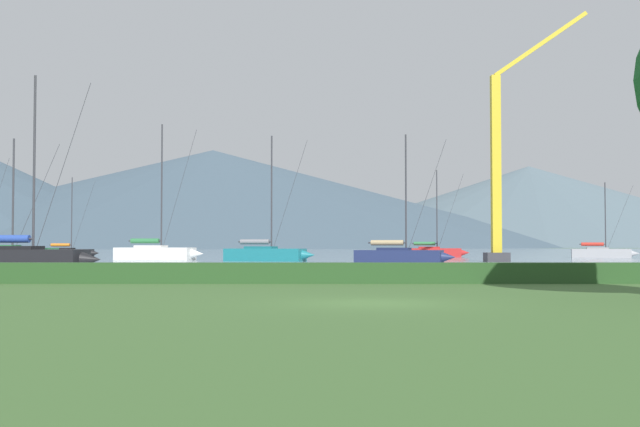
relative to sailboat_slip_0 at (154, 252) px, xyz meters
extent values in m
plane|color=#3D602D|center=(17.53, -58.44, -0.76)|extent=(1000.00, 1000.00, 0.00)
cube|color=#8499A8|center=(17.53, 78.56, -0.75)|extent=(320.00, 246.00, 0.00)
cube|color=#284C23|center=(17.53, -47.44, -0.35)|extent=(80.00, 1.20, 0.81)
cube|color=white|center=(-0.12, 0.02, -0.15)|extent=(8.00, 4.13, 1.20)
cone|color=white|center=(4.15, -0.87, -0.15)|extent=(1.49, 1.27, 1.02)
cube|color=silver|center=(-0.54, 0.11, 0.28)|extent=(3.15, 2.38, 0.76)
cylinder|color=#333338|center=(0.52, -0.11, 6.25)|extent=(0.15, 0.15, 12.70)
cylinder|color=#333338|center=(-1.16, 0.24, 1.10)|extent=(3.39, 0.84, 0.13)
cylinder|color=#2D7542|center=(-1.16, 0.24, 1.10)|extent=(2.95, 1.07, 0.48)
cylinder|color=#333338|center=(2.28, -0.48, 5.94)|extent=(3.56, 0.78, 12.08)
cube|color=black|center=(-2.42, -29.27, -0.14)|extent=(8.00, 3.61, 1.21)
cone|color=black|center=(1.96, -29.83, -0.14)|extent=(1.45, 1.19, 1.03)
cube|color=black|center=(-2.85, -29.21, 0.30)|extent=(3.08, 2.20, 0.77)
cylinder|color=#333338|center=(-1.76, -29.35, 5.64)|extent=(0.15, 0.15, 11.47)
cylinder|color=#333338|center=(-3.48, -29.13, 1.12)|extent=(3.47, 0.57, 0.13)
cylinder|color=#2847A3|center=(-3.48, -29.13, 1.12)|extent=(2.99, 0.86, 0.49)
cylinder|color=#333338|center=(0.05, -29.58, 5.36)|extent=(3.65, 0.50, 10.90)
cube|color=#9E9EA3|center=(47.56, 11.22, -0.26)|extent=(6.60, 3.67, 0.98)
cone|color=#9E9EA3|center=(51.02, 10.31, -0.26)|extent=(1.25, 1.08, 0.84)
cube|color=gray|center=(47.21, 11.31, 0.10)|extent=(2.63, 2.05, 0.63)
cylinder|color=#333338|center=(48.08, 11.08, 3.75)|extent=(0.13, 0.13, 7.93)
cylinder|color=#333338|center=(46.71, 11.44, 0.77)|extent=(2.75, 0.82, 0.11)
cylinder|color=red|center=(46.71, 11.44, 0.77)|extent=(2.42, 0.99, 0.39)
cylinder|color=#333338|center=(49.50, 10.71, 3.55)|extent=(2.89, 0.79, 7.54)
cube|color=navy|center=(22.34, -15.64, -0.22)|extent=(7.18, 4.17, 1.07)
cone|color=navy|center=(26.06, -16.74, -0.22)|extent=(1.37, 1.20, 0.91)
cube|color=#1B2449|center=(21.97, -15.53, 0.17)|extent=(2.88, 2.28, 0.68)
cylinder|color=#333338|center=(22.90, -15.81, 4.65)|extent=(0.14, 0.14, 9.64)
cylinder|color=#333338|center=(21.43, -15.37, 0.90)|extent=(2.96, 0.98, 0.12)
cylinder|color=tan|center=(21.43, -15.37, 0.90)|extent=(2.61, 1.15, 0.43)
cylinder|color=#333338|center=(24.43, -16.26, 4.41)|extent=(3.10, 0.95, 9.17)
cube|color=#19707A|center=(11.11, -5.95, -0.19)|extent=(7.60, 4.41, 1.13)
cone|color=#19707A|center=(15.05, -7.12, -0.19)|extent=(1.46, 1.27, 0.96)
cube|color=#16646E|center=(10.71, -5.83, 0.22)|extent=(3.05, 2.41, 0.72)
cylinder|color=#333338|center=(11.70, -6.13, 5.27)|extent=(0.14, 0.14, 10.80)
cylinder|color=#333338|center=(10.15, -5.67, 0.99)|extent=(3.14, 1.04, 0.12)
cylinder|color=gray|center=(10.15, -5.67, 0.99)|extent=(2.77, 1.22, 0.45)
cylinder|color=#333338|center=(13.32, -6.61, 5.00)|extent=(3.29, 1.00, 10.27)
cube|color=red|center=(29.34, 15.98, -0.23)|extent=(6.78, 2.86, 1.04)
cone|color=red|center=(33.09, 15.63, -0.23)|extent=(1.21, 0.98, 0.88)
cube|color=#A52020|center=(28.96, 16.02, 0.14)|extent=(2.59, 1.80, 0.66)
cylinder|color=#333338|center=(29.90, 15.93, 4.67)|extent=(0.13, 0.13, 9.72)
cylinder|color=#333338|center=(28.42, 16.07, 0.85)|extent=(2.97, 0.39, 0.11)
cylinder|color=#2D7542|center=(28.42, 16.07, 0.85)|extent=(2.55, 0.65, 0.41)
cylinder|color=#333338|center=(31.45, 15.79, 4.43)|extent=(3.13, 0.32, 9.24)
cube|color=#236B38|center=(-9.12, -15.03, -0.13)|extent=(7.99, 3.02, 1.24)
cone|color=#236B38|center=(-4.62, -15.21, -0.13)|extent=(1.39, 1.11, 1.05)
cylinder|color=#333338|center=(-8.44, -15.06, 4.59)|extent=(0.16, 0.16, 9.33)
cylinder|color=#333338|center=(-6.59, -15.13, 4.36)|extent=(3.75, 0.18, 8.88)
cube|color=black|center=(-13.92, 16.68, -0.29)|extent=(5.97, 2.26, 0.93)
cone|color=black|center=(-10.56, 16.54, -0.29)|extent=(1.04, 0.83, 0.79)
cube|color=black|center=(-14.26, 16.70, 0.05)|extent=(2.25, 1.50, 0.59)
cylinder|color=#333338|center=(-13.42, 16.66, 4.24)|extent=(0.12, 0.12, 8.97)
cylinder|color=#333338|center=(-14.74, 16.72, 0.68)|extent=(2.65, 0.21, 0.10)
cylinder|color=orange|center=(-14.74, 16.72, 0.68)|extent=(2.27, 0.46, 0.37)
cylinder|color=#333338|center=(-12.03, 16.61, 4.01)|extent=(2.80, 0.14, 8.53)
cone|color=#9E9EA3|center=(-20.20, 15.01, -0.13)|extent=(1.54, 1.31, 1.05)
cube|color=#333338|center=(31.61, -8.54, -0.36)|extent=(2.00, 2.00, 0.80)
cube|color=gold|center=(31.61, -8.54, 7.87)|extent=(0.80, 0.80, 15.65)
cube|color=gold|center=(35.66, -8.54, 18.50)|extent=(8.32, 0.36, 5.90)
cone|color=slate|center=(127.05, 351.43, 20.63)|extent=(261.15, 261.15, 42.77)
cone|color=#425666|center=(-37.12, 322.89, 23.26)|extent=(351.14, 351.14, 48.04)
camera|label=1|loc=(16.10, -80.07, 0.82)|focal=45.78mm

